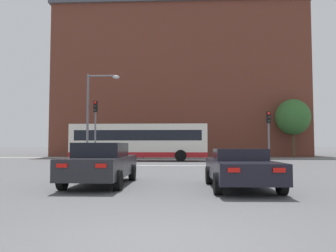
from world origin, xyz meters
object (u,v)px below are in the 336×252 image
at_px(pedestrian_waiting, 143,149).
at_px(car_roadster_right, 241,168).
at_px(traffic_light_near_left, 95,122).
at_px(car_saloon_left, 102,163).
at_px(street_lamp_junction, 94,108).
at_px(bus_crossing_lead, 139,141).
at_px(traffic_light_near_right, 269,129).

bearing_deg(pedestrian_waiting, car_roadster_right, -176.15).
bearing_deg(car_roadster_right, traffic_light_near_left, 123.31).
distance_m(car_saloon_left, street_lamp_junction, 12.18).
bearing_deg(car_saloon_left, bus_crossing_lead, 93.35).
xyz_separation_m(bus_crossing_lead, traffic_light_near_left, (-2.21, -6.58, 1.28)).
bearing_deg(traffic_light_near_right, bus_crossing_lead, 146.48).
bearing_deg(traffic_light_near_left, pedestrian_waiting, 81.31).
bearing_deg(car_saloon_left, traffic_light_near_left, 106.46).
bearing_deg(traffic_light_near_left, street_lamp_junction, 127.32).
height_order(car_saloon_left, traffic_light_near_right, traffic_light_near_right).
bearing_deg(pedestrian_waiting, street_lamp_junction, 159.75).
bearing_deg(car_roadster_right, traffic_light_near_right, 70.44).
bearing_deg(car_saloon_left, car_roadster_right, -9.81).
distance_m(car_saloon_left, car_roadster_right, 4.88).
relative_size(car_roadster_right, pedestrian_waiting, 2.63).
height_order(car_saloon_left, bus_crossing_lead, bus_crossing_lead).
xyz_separation_m(street_lamp_junction, pedestrian_waiting, (2.06, 12.03, -3.09)).
bearing_deg(street_lamp_junction, bus_crossing_lead, 69.31).
xyz_separation_m(car_saloon_left, car_roadster_right, (4.81, -0.83, -0.10)).
xyz_separation_m(car_saloon_left, traffic_light_near_right, (8.80, 11.05, 1.75)).
bearing_deg(car_roadster_right, bus_crossing_lead, 106.63).
xyz_separation_m(bus_crossing_lead, pedestrian_waiting, (-0.34, 5.68, -0.79)).
bearing_deg(bus_crossing_lead, traffic_light_near_left, 161.42).
xyz_separation_m(traffic_light_near_left, street_lamp_junction, (-0.18, 0.24, 1.03)).
bearing_deg(traffic_light_near_right, pedestrian_waiting, 129.82).
distance_m(car_roadster_right, traffic_light_near_right, 12.67).
xyz_separation_m(car_saloon_left, street_lamp_junction, (-3.43, 11.22, 3.28)).
relative_size(traffic_light_near_left, street_lamp_junction, 0.70).
height_order(traffic_light_near_left, pedestrian_waiting, traffic_light_near_left).
xyz_separation_m(car_roadster_right, street_lamp_junction, (-8.24, 12.05, 3.39)).
distance_m(car_roadster_right, bus_crossing_lead, 19.33).
xyz_separation_m(car_roadster_right, bus_crossing_lead, (-5.84, 18.39, 1.08)).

